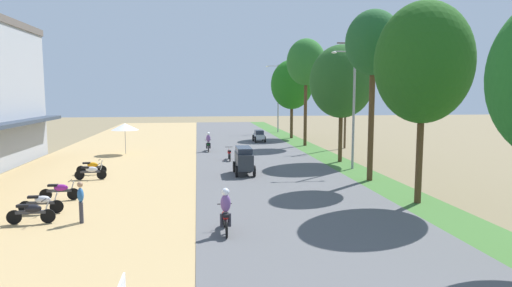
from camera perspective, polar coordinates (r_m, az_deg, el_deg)
parked_motorbike_nearest at (r=19.40m, az=-26.72°, el=-7.74°), size 1.80×0.54×0.94m
parked_motorbike_second at (r=20.81m, az=-25.69°, el=-6.75°), size 1.80×0.54×0.94m
parked_motorbike_third at (r=22.97m, az=-23.74°, el=-5.44°), size 1.80×0.54×0.94m
parked_motorbike_fourth at (r=27.66m, az=-20.31°, el=-3.34°), size 1.80×0.54×0.94m
parked_motorbike_fifth at (r=29.35m, az=-20.21°, el=-2.78°), size 1.80×0.54×0.94m
vendor_umbrella at (r=38.04m, az=-16.39°, el=2.07°), size 2.20×2.20×2.52m
pedestrian_on_shoulder at (r=18.70m, az=-21.46°, el=-6.71°), size 0.35×0.42×1.62m
median_tree_second at (r=21.44m, az=20.56°, el=9.59°), size 4.28×4.28×9.06m
median_tree_third at (r=26.31m, az=14.76°, el=12.17°), size 3.12×3.12×9.62m
median_tree_fourth at (r=32.90m, az=10.86°, el=7.77°), size 4.58×4.58×8.45m
median_tree_fifth at (r=42.61m, az=6.40°, el=10.23°), size 3.62×3.62×10.03m
median_tree_sixth at (r=49.44m, az=4.60°, el=7.50°), size 4.60×4.60×8.60m
streetlamp_near at (r=30.01m, az=12.39°, el=5.35°), size 3.16×0.20×7.81m
streetlamp_mid at (r=56.78m, az=2.84°, el=6.34°), size 3.16×0.20×8.48m
utility_pole_near at (r=41.46m, az=11.38°, el=6.53°), size 1.80×0.20×9.98m
car_van_charcoal at (r=27.46m, az=-1.57°, el=-2.00°), size 1.19×2.41×1.67m
car_sedan_silver at (r=45.52m, az=0.38°, el=1.05°), size 1.10×2.26×1.19m
motorbike_ahead_second at (r=16.20m, az=-3.92°, el=-8.68°), size 0.54×1.80×1.66m
motorbike_ahead_third at (r=33.36m, az=-3.43°, el=-1.27°), size 0.54×1.80×0.94m
motorbike_ahead_fourth at (r=38.39m, az=-6.11°, el=0.15°), size 0.54×1.80×1.66m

